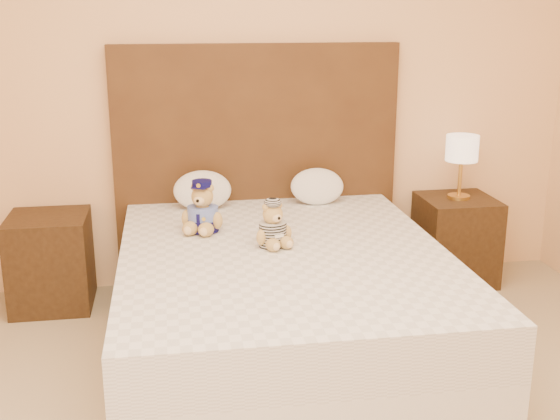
# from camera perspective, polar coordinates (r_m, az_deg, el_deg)

# --- Properties ---
(bed) EXTENTS (1.60, 2.00, 0.55)m
(bed) POSITION_cam_1_polar(r_m,az_deg,el_deg) (3.57, 0.32, -7.47)
(bed) COLOR white
(bed) RESTS_ON ground
(headboard) EXTENTS (1.75, 0.08, 1.50)m
(headboard) POSITION_cam_1_polar(r_m,az_deg,el_deg) (4.37, -1.87, 3.53)
(headboard) COLOR #4B2E16
(headboard) RESTS_ON ground
(nightstand_left) EXTENTS (0.45, 0.45, 0.55)m
(nightstand_left) POSITION_cam_1_polar(r_m,az_deg,el_deg) (4.33, -18.12, -3.98)
(nightstand_left) COLOR #392512
(nightstand_left) RESTS_ON ground
(nightstand_right) EXTENTS (0.45, 0.45, 0.55)m
(nightstand_right) POSITION_cam_1_polar(r_m,az_deg,el_deg) (4.63, 14.07, -2.34)
(nightstand_right) COLOR #392512
(nightstand_right) RESTS_ON ground
(lamp) EXTENTS (0.20, 0.20, 0.40)m
(lamp) POSITION_cam_1_polar(r_m,az_deg,el_deg) (4.49, 14.57, 4.63)
(lamp) COLOR gold
(lamp) RESTS_ON nightstand_right
(teddy_police) EXTENTS (0.31, 0.31, 0.28)m
(teddy_police) POSITION_cam_1_polar(r_m,az_deg,el_deg) (3.74, -6.31, 0.29)
(teddy_police) COLOR #AB8142
(teddy_police) RESTS_ON bed
(teddy_prisoner) EXTENTS (0.26, 0.26, 0.23)m
(teddy_prisoner) POSITION_cam_1_polar(r_m,az_deg,el_deg) (3.49, -0.59, -1.15)
(teddy_prisoner) COLOR #AB8142
(teddy_prisoner) RESTS_ON bed
(pillow_left) EXTENTS (0.34, 0.22, 0.24)m
(pillow_left) POSITION_cam_1_polar(r_m,az_deg,el_deg) (4.19, -6.33, 1.76)
(pillow_left) COLOR white
(pillow_left) RESTS_ON bed
(pillow_right) EXTENTS (0.33, 0.21, 0.23)m
(pillow_right) POSITION_cam_1_polar(r_m,az_deg,el_deg) (4.28, 3.04, 2.07)
(pillow_right) COLOR white
(pillow_right) RESTS_ON bed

